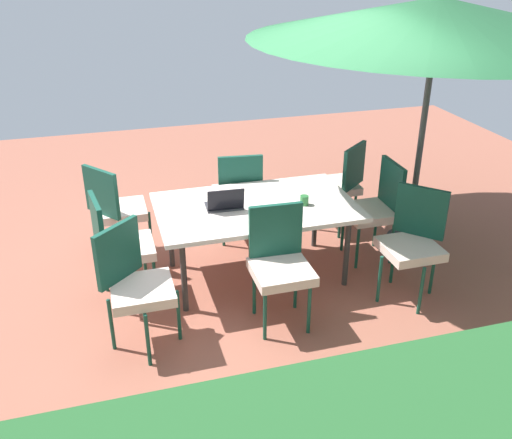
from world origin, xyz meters
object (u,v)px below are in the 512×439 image
patio_umbrella (437,19)px  laptop (225,204)px  chair_north (280,261)px  chair_southeast (116,207)px  chair_northeast (135,281)px  chair_south (239,191)px  chair_southwest (340,182)px  chair_west (376,206)px  cup (304,200)px  chair_northwest (413,239)px  chair_east (118,243)px  dining_table (256,210)px

patio_umbrella → laptop: size_ratio=10.21×
chair_north → chair_southeast: bearing=132.5°
chair_southeast → chair_northeast: (-0.06, 1.40, 0.00)m
laptop → chair_northeast: bearing=42.4°
chair_south → chair_southwest: bearing=-176.4°
chair_west → laptop: (1.49, 0.03, 0.22)m
chair_northeast → chair_southwest: bearing=-11.1°
laptop → cup: bearing=173.6°
patio_umbrella → chair_southeast: (2.91, -0.50, -1.67)m
chair_southwest → chair_south: (1.09, -0.06, 0.00)m
chair_northwest → chair_northeast: size_ratio=1.00×
patio_umbrella → chair_north: bearing=27.7°
chair_west → chair_northwest: (0.01, 0.71, 0.00)m
chair_east → cup: bearing=-100.1°
dining_table → chair_northwest: 1.39m
chair_north → chair_northwest: 1.21m
chair_southwest → chair_east: 2.46m
chair_southeast → chair_east: bearing=140.7°
chair_west → cup: (0.79, 0.15, 0.22)m
chair_northeast → chair_east: bearing=54.6°
dining_table → chair_south: bearing=-92.4°
chair_southwest → chair_northeast: same height
chair_north → chair_south: 1.46m
chair_east → chair_southwest: bearing=-80.5°
chair_east → cup: (-1.64, 0.06, 0.22)m
chair_west → laptop: size_ratio=2.95×
chair_northwest → chair_northeast: same height
chair_north → cup: 0.77m
patio_umbrella → laptop: patio_umbrella is taller
chair_southeast → cup: size_ratio=11.32×
chair_southwest → cup: (0.71, 0.80, 0.22)m
chair_west → chair_south: size_ratio=1.00×
chair_southwest → cup: size_ratio=11.32×
chair_south → laptop: bearing=73.6°
dining_table → chair_east: 1.23m
chair_north → laptop: 0.80m
chair_southwest → chair_northwest: size_ratio=1.00×
chair_south → cup: size_ratio=11.32×
chair_east → chair_northeast: 0.65m
chair_west → chair_southwest: bearing=-171.1°
dining_table → chair_west: (-1.21, -0.03, -0.12)m
chair_east → chair_northwest: same height
chair_east → chair_northwest: size_ratio=1.00×
patio_umbrella → chair_north: size_ratio=3.46×
chair_west → chair_northwest: bearing=0.5°
patio_umbrella → laptop: bearing=5.4°
laptop → cup: 0.71m
chair_southeast → chair_south: size_ratio=1.00×
chair_southeast → laptop: (-0.91, 0.70, 0.22)m
chair_northwest → chair_west: bearing=135.9°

